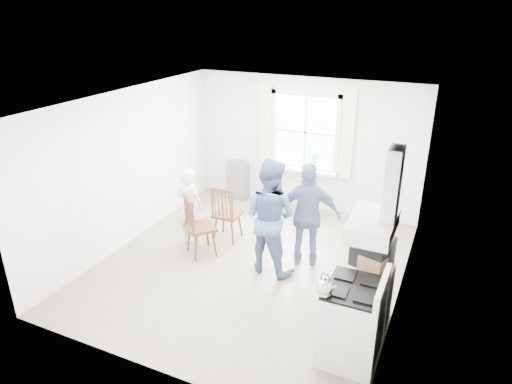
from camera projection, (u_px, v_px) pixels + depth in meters
name	position (u px, v px, depth m)	size (l,w,h in m)	color
room_shell	(251.00, 189.00, 6.76)	(4.62, 5.12, 2.64)	gray
window_assembly	(305.00, 137.00, 8.76)	(1.88, 0.24, 1.70)	white
range_hood	(379.00, 212.00, 4.60)	(0.45, 0.76, 0.94)	white
shelf_unit	(238.00, 180.00, 9.60)	(0.40, 0.30, 0.80)	slate
gas_stove	(352.00, 321.00, 5.21)	(0.68, 0.76, 1.12)	white
kettle	(325.00, 288.00, 4.87)	(0.19, 0.19, 0.27)	silver
low_cabinet	(370.00, 293.00, 5.78)	(0.50, 0.55, 0.90)	white
stereo_stack	(373.00, 251.00, 5.49)	(0.52, 0.49, 0.38)	black
cardboard_box	(372.00, 263.00, 5.40)	(0.29, 0.21, 0.19)	#8B6343
windsor_chair_a	(224.00, 208.00, 7.73)	(0.44, 0.43, 1.03)	#492817
windsor_chair_b	(194.00, 220.00, 7.28)	(0.62, 0.62, 1.06)	#492817
person_left	(190.00, 207.00, 7.61)	(0.51, 0.51, 1.39)	white
person_mid	(269.00, 217.00, 6.80)	(0.88, 0.88, 1.80)	#4C618E
person_right	(308.00, 215.00, 7.00)	(0.98, 0.98, 1.67)	navy
potted_plant	(314.00, 162.00, 8.76)	(0.19, 0.19, 0.35)	#34753C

